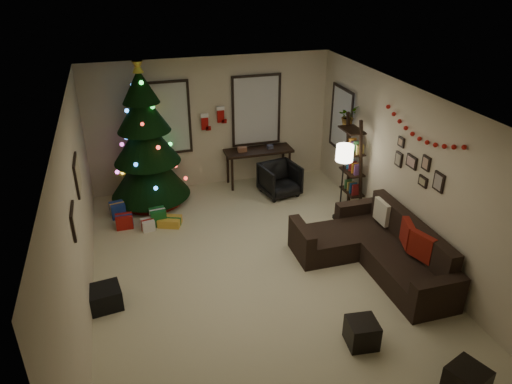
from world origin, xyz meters
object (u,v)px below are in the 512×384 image
(desk, at_px, (259,154))
(desk_chair, at_px, (280,179))
(christmas_tree, at_px, (146,145))
(bookshelf, at_px, (353,166))
(sofa, at_px, (377,250))

(desk, xyz_separation_m, desk_chair, (0.26, -0.65, -0.35))
(christmas_tree, xyz_separation_m, bookshelf, (3.67, -1.43, -0.28))
(desk_chair, height_order, bookshelf, bookshelf)
(christmas_tree, distance_m, sofa, 4.68)
(christmas_tree, distance_m, desk_chair, 2.74)
(christmas_tree, distance_m, desk, 2.37)
(christmas_tree, relative_size, sofa, 1.14)
(christmas_tree, distance_m, bookshelf, 3.95)
(sofa, relative_size, desk, 1.77)
(desk, height_order, bookshelf, bookshelf)
(christmas_tree, xyz_separation_m, sofa, (3.24, -3.25, -0.92))
(christmas_tree, xyz_separation_m, desk, (2.30, 0.19, -0.51))
(christmas_tree, height_order, bookshelf, christmas_tree)
(desk_chair, relative_size, bookshelf, 0.35)
(christmas_tree, bearing_deg, desk_chair, -10.24)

